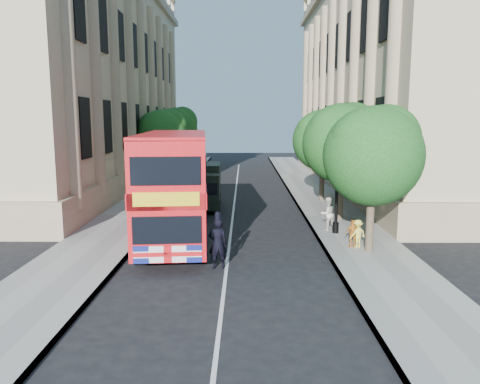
{
  "coord_description": "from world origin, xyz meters",
  "views": [
    {
      "loc": [
        0.66,
        -15.72,
        5.51
      ],
      "look_at": [
        0.47,
        4.61,
        2.3
      ],
      "focal_mm": 35.0,
      "sensor_mm": 36.0,
      "label": 1
    }
  ],
  "objects_px": {
    "box_van": "(204,187)",
    "woman_pedestrian": "(327,214)",
    "double_decker_bus": "(175,183)",
    "lamp_post": "(337,183)",
    "police_constable": "(218,244)"
  },
  "relations": [
    {
      "from": "box_van",
      "to": "woman_pedestrian",
      "type": "height_order",
      "value": "box_van"
    },
    {
      "from": "double_decker_bus",
      "to": "box_van",
      "type": "distance_m",
      "value": 7.6
    },
    {
      "from": "double_decker_bus",
      "to": "woman_pedestrian",
      "type": "distance_m",
      "value": 7.49
    },
    {
      "from": "box_van",
      "to": "double_decker_bus",
      "type": "bearing_deg",
      "value": -96.77
    },
    {
      "from": "woman_pedestrian",
      "to": "lamp_post",
      "type": "bearing_deg",
      "value": 92.32
    },
    {
      "from": "box_van",
      "to": "woman_pedestrian",
      "type": "relative_size",
      "value": 2.97
    },
    {
      "from": "lamp_post",
      "to": "double_decker_bus",
      "type": "bearing_deg",
      "value": -173.74
    },
    {
      "from": "police_constable",
      "to": "box_van",
      "type": "bearing_deg",
      "value": -92.53
    },
    {
      "from": "lamp_post",
      "to": "police_constable",
      "type": "distance_m",
      "value": 7.47
    },
    {
      "from": "double_decker_bus",
      "to": "police_constable",
      "type": "height_order",
      "value": "double_decker_bus"
    },
    {
      "from": "box_van",
      "to": "police_constable",
      "type": "height_order",
      "value": "box_van"
    },
    {
      "from": "double_decker_bus",
      "to": "woman_pedestrian",
      "type": "bearing_deg",
      "value": 5.87
    },
    {
      "from": "police_constable",
      "to": "woman_pedestrian",
      "type": "xyz_separation_m",
      "value": [
        5.01,
        5.56,
        -0.01
      ]
    },
    {
      "from": "box_van",
      "to": "police_constable",
      "type": "xyz_separation_m",
      "value": [
        1.5,
        -11.64,
        -0.39
      ]
    },
    {
      "from": "double_decker_bus",
      "to": "box_van",
      "type": "relative_size",
      "value": 2.19
    }
  ]
}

